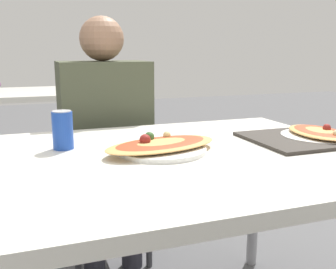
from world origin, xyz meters
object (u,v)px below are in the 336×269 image
(dining_table, at_px, (173,174))
(pizza_second, at_px, (319,134))
(chair_far_seated, at_px, (102,154))
(pizza_main, at_px, (161,146))
(person_seated, at_px, (105,122))
(soda_can, at_px, (63,130))

(dining_table, distance_m, pizza_second, 0.58)
(pizza_second, bearing_deg, dining_table, -178.32)
(chair_far_seated, relative_size, pizza_main, 2.22)
(pizza_main, distance_m, pizza_second, 0.60)
(chair_far_seated, distance_m, person_seated, 0.22)
(chair_far_seated, relative_size, soda_can, 7.39)
(pizza_second, bearing_deg, soda_can, 169.47)
(pizza_main, bearing_deg, chair_far_seated, 93.61)
(dining_table, bearing_deg, pizza_main, 125.74)
(pizza_main, relative_size, pizza_second, 1.35)
(chair_far_seated, height_order, pizza_main, chair_far_seated)
(dining_table, height_order, pizza_second, pizza_second)
(pizza_second, bearing_deg, person_seated, 133.46)
(person_seated, xyz_separation_m, soda_can, (-0.24, -0.52, 0.08))
(pizza_main, relative_size, soda_can, 3.34)
(dining_table, xyz_separation_m, pizza_second, (0.57, 0.02, 0.08))
(dining_table, distance_m, pizza_main, 0.09)
(soda_can, bearing_deg, pizza_main, -26.94)
(person_seated, relative_size, soda_can, 9.50)
(person_seated, bearing_deg, pizza_second, 133.46)
(pizza_main, distance_m, soda_can, 0.32)
(chair_far_seated, distance_m, soda_can, 0.73)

